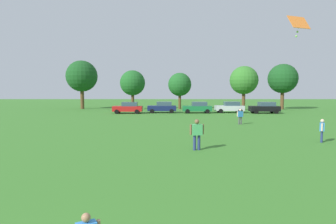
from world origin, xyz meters
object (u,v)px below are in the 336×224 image
object	(u,v)px
kite	(297,24)
tree_center	(178,85)
parked_car_green_2	(196,107)
tree_far_right	(281,79)
parked_car_silver_3	(228,107)
parked_car_navy_1	(161,107)
adult_bystander	(195,132)
bystander_midfield	(239,115)
tree_far_left	(80,76)
bystander_near_trees	(320,128)
parked_car_black_4	(263,108)
parked_car_red_0	(127,108)
tree_right	(242,80)
tree_left	(131,83)

from	to	relation	value
kite	tree_center	size ratio (longest dim) A/B	0.18
parked_car_green_2	tree_far_right	xyz separation A→B (m)	(16.16, 8.51, 4.64)
parked_car_silver_3	parked_car_navy_1	bearing A→B (deg)	1.48
adult_bystander	bystander_midfield	size ratio (longest dim) A/B	1.13
parked_car_green_2	tree_far_left	xyz separation A→B (m)	(-20.31, 9.87, 5.15)
bystander_near_trees	parked_car_black_4	bearing A→B (deg)	-161.43
tree_far_left	parked_car_green_2	bearing A→B (deg)	-25.93
parked_car_green_2	parked_car_red_0	bearing A→B (deg)	3.62
bystander_near_trees	tree_right	distance (m)	31.70
parked_car_red_0	bystander_midfield	bearing A→B (deg)	134.02
bystander_midfield	tree_far_left	xyz separation A→B (m)	(-23.07, 24.07, 5.08)
kite	tree_far_right	xyz separation A→B (m)	(13.99, 36.05, -1.23)
bystander_near_trees	tree_far_right	xyz separation A→B (m)	(10.61, 32.47, 4.60)
parked_car_green_2	bystander_near_trees	bearing A→B (deg)	103.04
tree_far_left	tree_left	distance (m)	9.73
parked_car_green_2	parked_car_black_4	xyz separation A→B (m)	(9.94, -0.49, 0.00)
adult_bystander	parked_car_navy_1	bearing A→B (deg)	81.81
tree_left	tree_center	size ratio (longest dim) A/B	1.06
tree_far_right	tree_center	bearing A→B (deg)	176.61
parked_car_silver_3	tree_left	size ratio (longest dim) A/B	0.61
parked_car_green_2	parked_car_black_4	distance (m)	9.96
bystander_near_trees	tree_far_right	world-z (taller)	tree_far_right
parked_car_navy_1	tree_right	size ratio (longest dim) A/B	0.56
bystander_near_trees	tree_far_right	size ratio (longest dim) A/B	0.19
tree_right	tree_far_right	bearing A→B (deg)	9.59
parked_car_navy_1	tree_center	size ratio (longest dim) A/B	0.65
tree_center	adult_bystander	bearing A→B (deg)	-90.85
adult_bystander	tree_far_right	distance (m)	39.95
parked_car_red_0	tree_far_right	world-z (taller)	tree_far_right
tree_left	tree_far_right	world-z (taller)	tree_far_right
bystander_near_trees	tree_center	bearing A→B (deg)	-137.70
bystander_midfield	parked_car_red_0	size ratio (longest dim) A/B	0.36
parked_car_red_0	tree_far_right	xyz separation A→B (m)	(26.48, 9.16, 4.64)
tree_far_right	parked_car_green_2	bearing A→B (deg)	-152.23
parked_car_black_4	tree_right	distance (m)	8.95
adult_bystander	tree_right	bearing A→B (deg)	57.45
bystander_near_trees	kite	distance (m)	7.63
parked_car_silver_3	tree_center	size ratio (longest dim) A/B	0.65
tree_far_right	tree_right	bearing A→B (deg)	-170.41
tree_far_left	tree_center	bearing A→B (deg)	-0.86
tree_left	tree_far_right	size ratio (longest dim) A/B	0.86
adult_bystander	parked_car_green_2	bearing A→B (deg)	70.48
tree_far_left	tree_far_right	bearing A→B (deg)	-2.14
adult_bystander	parked_car_red_0	size ratio (longest dim) A/B	0.41
parked_car_green_2	parked_car_silver_3	distance (m)	5.06
adult_bystander	parked_car_red_0	bearing A→B (deg)	92.85
parked_car_navy_1	parked_car_silver_3	size ratio (longest dim) A/B	1.00
kite	tree_right	xyz separation A→B (m)	(6.69, 34.81, -1.55)
parked_car_green_2	tree_center	distance (m)	10.51
adult_bystander	parked_car_green_2	world-z (taller)	adult_bystander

